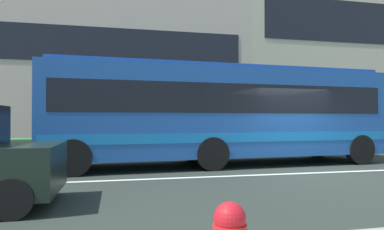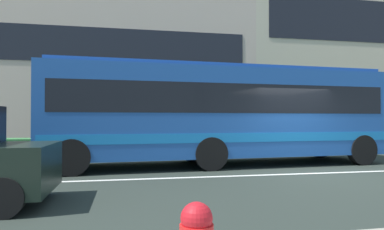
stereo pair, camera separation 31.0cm
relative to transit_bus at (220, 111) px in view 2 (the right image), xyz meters
The scene contains 6 objects.
ground_plane 3.56m from the transit_bus, 46.98° to the right, with size 160.00×160.00×0.00m, color #262E28.
lane_centre_line 3.56m from the transit_bus, 46.98° to the right, with size 60.00×0.16×0.01m, color silver.
hedge_row_far 3.84m from the transit_bus, 96.74° to the left, with size 23.87×1.10×0.77m, color #316E38.
apartment_block_left 15.72m from the transit_bus, 114.43° to the left, with size 22.06×11.23×9.76m.
apartment_block_right 21.17m from the transit_bus, 43.06° to the left, with size 20.73×11.23×13.65m.
transit_bus is the anchor object (origin of this frame).
Camera 2 is at (-5.21, -8.77, 1.52)m, focal length 31.87 mm.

